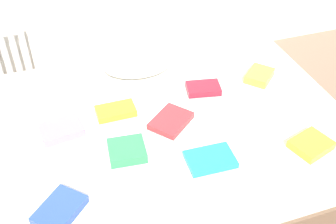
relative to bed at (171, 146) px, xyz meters
name	(u,v)px	position (x,y,z in m)	size (l,w,h in m)	color
ground_plane	(170,173)	(0.00, 0.00, -0.25)	(8.00, 8.00, 0.00)	#7F6651
bed	(171,146)	(0.00, 0.00, 0.00)	(2.00, 1.50, 0.50)	brown
pillow	(138,62)	(-0.05, 0.51, 0.31)	(0.47, 0.34, 0.11)	white
textbook_red	(171,121)	(-0.02, -0.07, 0.27)	(0.23, 0.17, 0.04)	red
textbook_teal	(210,159)	(0.07, -0.41, 0.27)	(0.24, 0.17, 0.03)	teal
textbook_lime	(259,76)	(0.65, 0.16, 0.28)	(0.19, 0.14, 0.05)	#8CC638
textbook_pink	(61,130)	(-0.61, 0.04, 0.28)	(0.22, 0.16, 0.05)	pink
textbook_yellow	(311,145)	(0.61, -0.49, 0.28)	(0.20, 0.16, 0.04)	yellow
textbook_white	(254,104)	(0.49, -0.08, 0.27)	(0.21, 0.18, 0.02)	white
textbook_green	(127,151)	(-0.32, -0.23, 0.28)	(0.19, 0.18, 0.05)	green
textbook_orange	(116,111)	(-0.30, 0.11, 0.27)	(0.22, 0.13, 0.04)	orange
textbook_blue	(60,210)	(-0.69, -0.49, 0.27)	(0.22, 0.16, 0.04)	#2847B7
textbook_maroon	(203,88)	(0.26, 0.15, 0.27)	(0.20, 0.13, 0.04)	maroon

